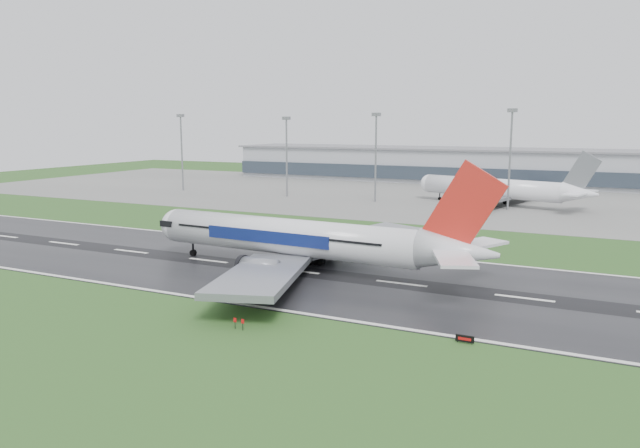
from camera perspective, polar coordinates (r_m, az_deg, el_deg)
The scene contains 11 objects.
ground at distance 111.47m, azimuth -2.15°, elevation -4.51°, with size 520.00×520.00×0.00m, color #234A1B.
runway at distance 111.46m, azimuth -2.15°, elevation -4.49°, with size 400.00×45.00×0.10m, color black.
apron at distance 227.86m, azimuth 12.75°, elevation 2.47°, with size 400.00×130.00×0.08m, color slate.
terminal at distance 285.72m, azimuth 15.57°, elevation 5.23°, with size 240.00×36.00×15.00m, color #969AA1.
main_airliner at distance 109.66m, azimuth -1.10°, elevation 0.72°, with size 68.69×65.42×20.28m, color silver, non-canonical shape.
parked_airliner at distance 207.82m, azimuth 16.55°, elevation 4.18°, with size 61.84×57.57×18.12m, color white, non-canonical shape.
runway_sign at distance 78.20m, azimuth 13.52°, elevation -10.54°, with size 2.30×0.26×1.04m, color black, non-canonical shape.
floodmast_0 at distance 250.61m, azimuth -12.91°, elevation 6.45°, with size 0.64×0.64×29.42m, color gray.
floodmast_1 at distance 223.79m, azimuth -3.17°, elevation 6.18°, with size 0.64×0.64×28.21m, color gray.
floodmast_2 at distance 209.13m, azimuth 5.28°, elevation 6.08°, with size 0.64×0.64×29.35m, color gray.
floodmast_3 at distance 197.95m, azimuth 17.49°, elevation 5.63°, with size 0.64×0.64×30.31m, color gray.
Camera 1 is at (50.80, -95.50, 26.94)m, focal length 33.88 mm.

